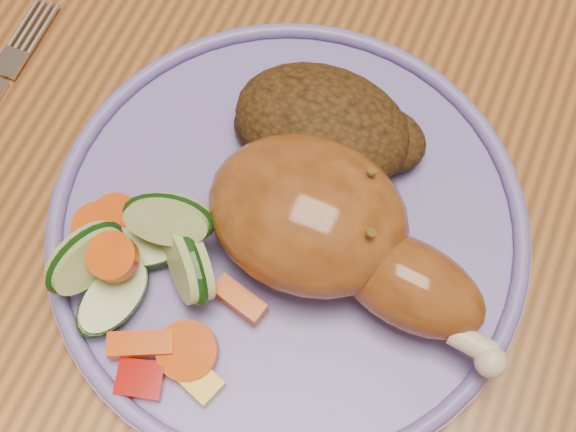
% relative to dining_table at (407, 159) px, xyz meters
% --- Properties ---
extents(ground, '(4.00, 4.00, 0.00)m').
position_rel_dining_table_xyz_m(ground, '(0.00, 0.00, -0.67)').
color(ground, brown).
rests_on(ground, ground).
extents(dining_table, '(0.90, 1.40, 0.75)m').
position_rel_dining_table_xyz_m(dining_table, '(0.00, 0.00, 0.00)').
color(dining_table, '#935927').
rests_on(dining_table, ground).
extents(plate, '(0.29, 0.29, 0.01)m').
position_rel_dining_table_xyz_m(plate, '(-0.05, -0.12, 0.09)').
color(plate, '#6E62B6').
rests_on(plate, dining_table).
extents(plate_rim, '(0.28, 0.28, 0.01)m').
position_rel_dining_table_xyz_m(plate_rim, '(-0.05, -0.12, 0.10)').
color(plate_rim, '#6E62B6').
rests_on(plate_rim, plate).
extents(chicken_leg, '(0.19, 0.09, 0.06)m').
position_rel_dining_table_xyz_m(chicken_leg, '(-0.02, -0.12, 0.12)').
color(chicken_leg, brown).
rests_on(chicken_leg, plate).
extents(rice_pilaf, '(0.12, 0.08, 0.05)m').
position_rel_dining_table_xyz_m(rice_pilaf, '(-0.05, -0.06, 0.11)').
color(rice_pilaf, '#402910').
rests_on(rice_pilaf, plate).
extents(vegetable_pile, '(0.13, 0.12, 0.06)m').
position_rel_dining_table_xyz_m(vegetable_pile, '(-0.11, -0.18, 0.11)').
color(vegetable_pile, '#A50A05').
rests_on(vegetable_pile, plate).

